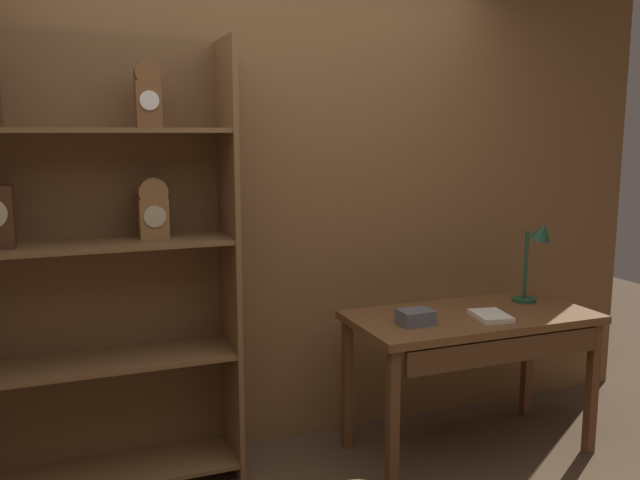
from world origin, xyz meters
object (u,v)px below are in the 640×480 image
at_px(desk_lamp, 537,250).
at_px(open_repair_manual, 491,316).
at_px(workbench, 474,332).
at_px(bookshelf, 71,273).
at_px(toolbox_small, 416,317).

relative_size(desk_lamp, open_repair_manual, 2.10).
xyz_separation_m(workbench, open_repair_manual, (0.04, -0.09, 0.10)).
bearing_deg(bookshelf, open_repair_manual, -12.38).
bearing_deg(workbench, open_repair_manual, -65.10).
distance_m(bookshelf, workbench, 2.01).
xyz_separation_m(bookshelf, workbench, (1.94, -0.35, -0.40)).
xyz_separation_m(workbench, desk_lamp, (0.46, 0.10, 0.39)).
bearing_deg(toolbox_small, bookshelf, 165.99).
distance_m(bookshelf, toolbox_small, 1.64).
bearing_deg(bookshelf, desk_lamp, -6.00).
relative_size(bookshelf, workbench, 1.66).
distance_m(desk_lamp, toolbox_small, 0.88).
distance_m(workbench, toolbox_small, 0.39).
xyz_separation_m(workbench, toolbox_small, (-0.37, -0.04, 0.13)).
bearing_deg(open_repair_manual, workbench, 124.73).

